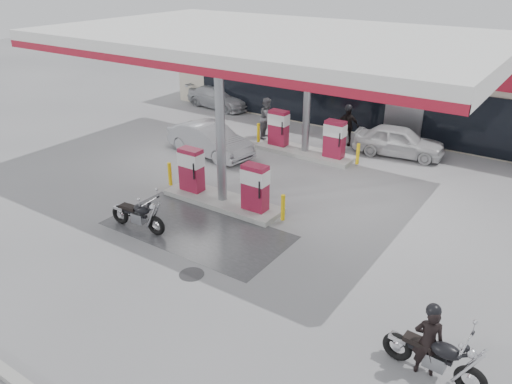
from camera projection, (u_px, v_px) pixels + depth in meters
ground at (185, 226)px, 16.28m from camera, size 90.00×90.00×0.00m
wet_patch at (197, 230)px, 16.03m from camera, size 6.00×3.00×0.00m
drain_cover at (192, 274)px, 13.76m from camera, size 0.70×0.70×0.01m
store_building at (377, 78)px, 27.38m from camera, size 22.00×8.22×4.00m
canopy at (270, 40)px, 17.81m from camera, size 16.00×10.02×5.51m
pump_island_near at (222, 185)px, 17.48m from camera, size 5.14×1.30×1.78m
pump_island_far at (305, 139)px, 21.98m from camera, size 5.14×1.30×1.78m
main_motorcycle at (435, 357)px, 10.20m from camera, size 2.21×0.85×1.13m
biker_main at (428, 341)px, 10.17m from camera, size 0.69×0.56×1.64m
parked_motorcycle at (138, 216)px, 15.87m from camera, size 2.17×0.83×1.11m
sedan_white at (399, 141)px, 21.89m from camera, size 4.09×2.12×1.33m
attendant at (267, 118)px, 23.97m from camera, size 0.97×1.11×1.96m
hatchback_silver at (210, 140)px, 21.95m from camera, size 4.39×2.06×1.39m
parked_car_left at (219, 97)px, 29.09m from camera, size 4.37×2.20×1.22m
biker_walking at (347, 126)px, 23.05m from camera, size 1.14×0.67×1.81m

